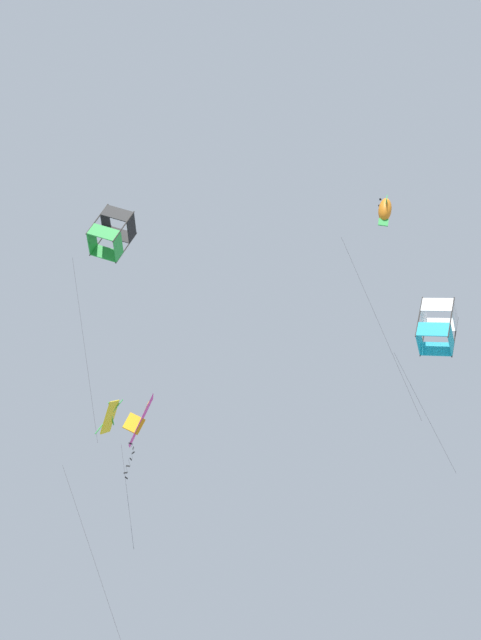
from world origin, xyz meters
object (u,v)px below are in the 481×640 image
object	(u,v)px
kite_box_near_right	(112,234)
kite_fish_far_centre	(385,210)
kite_delta_mid_left	(139,421)
kite_diamond_highest	(110,420)
kite_box_low_drifter	(437,327)

from	to	relation	value
kite_box_near_right	kite_fish_far_centre	bearing A→B (deg)	-95.33
kite_fish_far_centre	kite_box_near_right	xyz separation A→B (m)	(-9.22, -6.28, -0.22)
kite_delta_mid_left	kite_box_near_right	world-z (taller)	kite_box_near_right
kite_diamond_highest	kite_box_near_right	size ratio (longest dim) A/B	0.90
kite_fish_far_centre	kite_box_low_drifter	bearing A→B (deg)	-30.25
kite_diamond_highest	kite_fish_far_centre	world-z (taller)	kite_fish_far_centre
kite_diamond_highest	kite_box_low_drifter	distance (m)	15.36
kite_fish_far_centre	kite_box_near_right	size ratio (longest dim) A/B	0.94
kite_fish_far_centre	kite_box_low_drifter	distance (m)	5.48
kite_delta_mid_left	kite_box_near_right	size ratio (longest dim) A/B	0.66
kite_delta_mid_left	kite_box_low_drifter	xyz separation A→B (m)	(12.57, 4.72, 1.65)
kite_box_low_drifter	kite_diamond_highest	bearing A→B (deg)	124.72
kite_diamond_highest	kite_fish_far_centre	distance (m)	14.52
kite_delta_mid_left	kite_box_low_drifter	bearing A→B (deg)	-127.42
kite_box_low_drifter	kite_box_near_right	xyz separation A→B (m)	(-8.36, -11.02, 2.39)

